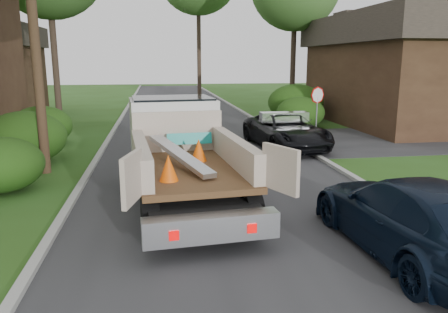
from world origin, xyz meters
The scene contains 15 objects.
ground centered at (0.00, 0.00, 0.00)m, with size 120.00×120.00×0.00m, color #294C15.
road centered at (0.00, 10.00, 0.00)m, with size 8.00×90.00×0.02m, color #28282B.
curb_left centered at (-4.10, 10.00, 0.06)m, with size 0.20×90.00×0.12m, color #9E9E99.
curb_right centered at (4.10, 10.00, 0.06)m, with size 0.20×90.00×0.12m, color #9E9E99.
stop_sign centered at (5.20, 9.00, 1.78)m, with size 0.71×0.32×2.48m.
utility_pole centered at (-5.48, 4.98, 5.17)m, with size 2.42×1.25×10.00m.
house_right centered at (13.00, 14.00, 3.16)m, with size 9.72×12.96×6.20m.
hedge_left_a centered at (-6.20, 3.00, 0.77)m, with size 2.34×2.34×1.53m, color #183B0D.
hedge_left_b centered at (-6.50, 6.50, 0.94)m, with size 2.86×2.86×1.87m, color #183B0D.
hedge_left_c centered at (-6.80, 10.00, 0.85)m, with size 2.60×2.60×1.70m, color #183B0D.
hedge_right_a centered at (5.80, 13.00, 0.85)m, with size 2.60×2.60×1.70m, color #183B0D.
hedge_right_b centered at (6.50, 16.00, 1.10)m, with size 3.38×3.38×2.21m, color #183B0D.
flatbed_truck centered at (-1.30, 2.05, 1.39)m, with size 3.36×6.95×2.55m.
black_pickup centered at (3.48, 7.90, 0.72)m, with size 2.38×5.15×1.43m, color black.
navy_suv centered at (2.80, -2.50, 0.75)m, with size 2.10×5.16×1.50m, color black.
Camera 1 is at (-1.85, -9.58, 3.60)m, focal length 35.00 mm.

